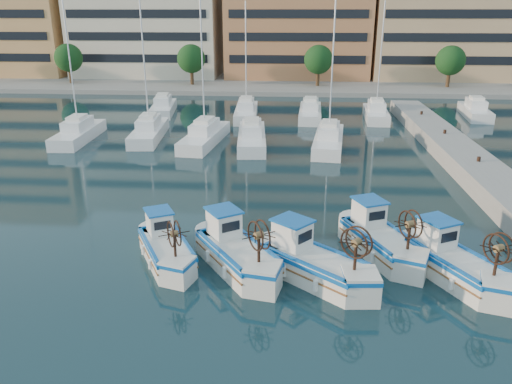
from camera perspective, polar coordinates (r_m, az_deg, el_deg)
name	(u,v)px	position (r m, az deg, el deg)	size (l,w,h in m)	color
ground	(272,275)	(21.42, 1.84, -9.44)	(300.00, 300.00, 0.00)	#17333C
waterfront	(351,7)	(84.13, 10.80, 20.01)	(180.00, 40.00, 25.60)	gray
yacht_marina	(260,124)	(47.62, 0.50, 7.83)	(40.44, 22.38, 11.50)	white
fishing_boat_a	(166,246)	(22.57, -10.29, -6.10)	(3.38, 4.34, 2.62)	silver
fishing_boat_b	(236,250)	(21.64, -2.36, -6.68)	(4.12, 4.83, 2.96)	silver
fishing_boat_c	(312,261)	(20.88, 6.43, -7.85)	(4.72, 4.41, 2.97)	silver
fishing_boat_d	(380,238)	(23.47, 14.01, -5.13)	(3.53, 4.83, 2.91)	silver
fishing_boat_e	(453,261)	(22.31, 21.63, -7.39)	(3.75, 4.77, 2.89)	silver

